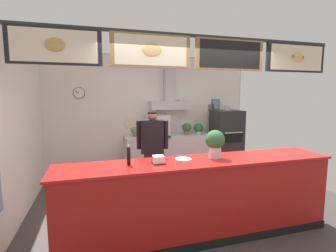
{
  "coord_description": "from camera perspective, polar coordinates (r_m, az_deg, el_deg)",
  "views": [
    {
      "loc": [
        -1.29,
        -3.38,
        1.88
      ],
      "look_at": [
        -0.08,
        0.75,
        1.34
      ],
      "focal_mm": 26.8,
      "sensor_mm": 36.0,
      "label": 1
    }
  ],
  "objects": [
    {
      "name": "back_wall_assembly",
      "position": [
        5.96,
        -3.53,
        3.39
      ],
      "size": [
        4.88,
        2.86,
        2.8
      ],
      "color": "#9E9E99",
      "rests_on": "ground_plane"
    },
    {
      "name": "napkin_holder",
      "position": [
        3.14,
        -2.23,
        -7.7
      ],
      "size": [
        0.16,
        0.16,
        0.11
      ],
      "color": "#262628",
      "rests_on": "service_counter"
    },
    {
      "name": "potted_sage",
      "position": [
        6.0,
        4.28,
        -0.45
      ],
      "size": [
        0.23,
        0.23,
        0.28
      ],
      "color": "#9E563D",
      "rests_on": "back_prep_counter"
    },
    {
      "name": "pizza_oven",
      "position": [
        6.37,
        13.13,
        -3.24
      ],
      "size": [
        0.67,
        0.64,
        1.6
      ],
      "color": "#232326",
      "rests_on": "ground_plane"
    },
    {
      "name": "ground_plane",
      "position": [
        4.08,
        4.3,
        -20.35
      ],
      "size": [
        6.22,
        6.22,
        0.0
      ],
      "primitive_type": "plane",
      "color": "#3F3A38"
    },
    {
      "name": "basil_vase",
      "position": [
        3.42,
        10.63,
        -3.81
      ],
      "size": [
        0.26,
        0.26,
        0.38
      ],
      "color": "silver",
      "rests_on": "service_counter"
    },
    {
      "name": "potted_rosemary",
      "position": [
        5.73,
        -7.48,
        -1.21
      ],
      "size": [
        0.19,
        0.19,
        0.22
      ],
      "color": "#9E563D",
      "rests_on": "back_prep_counter"
    },
    {
      "name": "potted_thyme",
      "position": [
        6.16,
        6.92,
        -0.5
      ],
      "size": [
        0.24,
        0.24,
        0.25
      ],
      "color": "beige",
      "rests_on": "back_prep_counter"
    },
    {
      "name": "pepper_grinder",
      "position": [
        3.08,
        -8.95,
        -6.55
      ],
      "size": [
        0.04,
        0.04,
        0.25
      ],
      "color": "black",
      "rests_on": "service_counter"
    },
    {
      "name": "shop_worker",
      "position": [
        4.41,
        -3.54,
        -6.21
      ],
      "size": [
        0.54,
        0.3,
        1.61
      ],
      "rotation": [
        0.0,
        0.0,
        2.91
      ],
      "color": "#232328",
      "rests_on": "ground_plane"
    },
    {
      "name": "service_counter",
      "position": [
        3.48,
        7.11,
        -16.01
      ],
      "size": [
        3.65,
        0.66,
        1.03
      ],
      "color": "#B21916",
      "rests_on": "ground_plane"
    },
    {
      "name": "condiment_plate",
      "position": [
        3.32,
        3.5,
        -7.51
      ],
      "size": [
        0.22,
        0.22,
        0.01
      ],
      "color": "white",
      "rests_on": "service_counter"
    },
    {
      "name": "espresso_machine",
      "position": [
        5.76,
        -2.36,
        0.11
      ],
      "size": [
        0.48,
        0.55,
        0.49
      ],
      "color": "silver",
      "rests_on": "back_prep_counter"
    },
    {
      "name": "back_prep_counter",
      "position": [
        5.98,
        0.1,
        -6.59
      ],
      "size": [
        2.02,
        0.63,
        0.93
      ],
      "color": "silver",
      "rests_on": "ground_plane"
    }
  ]
}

